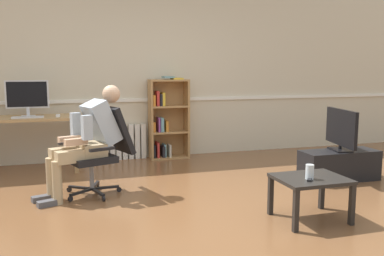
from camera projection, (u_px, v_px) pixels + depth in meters
name	position (u px, v px, depth m)	size (l,w,h in m)	color
ground_plane	(202.00, 209.00, 4.11)	(18.00, 18.00, 0.00)	brown
back_wall	(150.00, 72.00, 6.43)	(12.00, 0.13, 2.70)	beige
computer_desk	(33.00, 125.00, 5.55)	(1.19, 0.64, 0.76)	tan
imac_monitor	(27.00, 96.00, 5.56)	(0.56, 0.14, 0.49)	silver
keyboard	(28.00, 117.00, 5.39)	(0.40, 0.12, 0.02)	silver
computer_mouse	(58.00, 116.00, 5.52)	(0.06, 0.10, 0.03)	white
bookshelf	(166.00, 120.00, 6.39)	(0.61, 0.29, 1.29)	#AD7F4C
radiator	(115.00, 142.00, 6.31)	(0.95, 0.08, 0.54)	white
office_chair	(103.00, 147.00, 4.59)	(0.80, 0.67, 0.98)	black
person_seated	(88.00, 138.00, 4.46)	(1.00, 0.62, 1.22)	tan
tv_stand	(339.00, 165.00, 5.15)	(0.99, 0.37, 0.38)	black
tv_screen	(341.00, 129.00, 5.08)	(0.26, 0.77, 0.52)	black
coffee_table	(311.00, 183.00, 3.76)	(0.63, 0.52, 0.41)	black
drinking_glass	(310.00, 172.00, 3.68)	(0.08, 0.08, 0.13)	silver
spare_remote	(310.00, 179.00, 3.66)	(0.04, 0.15, 0.02)	black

